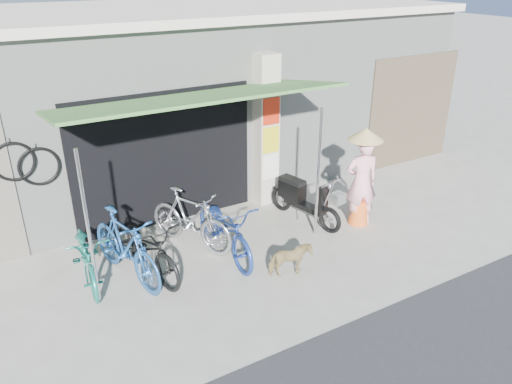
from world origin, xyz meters
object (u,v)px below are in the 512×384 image
bike_silver (190,219)px  street_dog (290,260)px  nun (362,178)px  bike_teal (87,255)px  bike_blue (125,246)px  bike_navy (225,228)px  moped (303,199)px  bike_black (145,247)px

bike_silver → street_dog: 1.90m
nun → bike_teal: bearing=11.1°
bike_blue → bike_navy: bike_blue is taller
bike_blue → moped: size_ratio=1.09×
bike_teal → bike_silver: size_ratio=0.99×
bike_blue → bike_silver: (1.24, 0.40, -0.04)m
nun → street_dog: bearing=39.9°
moped → bike_teal: bearing=167.3°
bike_silver → bike_blue: bearing=171.9°
street_dog → bike_navy: bearing=41.5°
bike_navy → nun: nun is taller
bike_navy → nun: bearing=-4.3°
bike_teal → bike_blue: bike_blue is taller
bike_teal → street_dog: bearing=-23.0°
bike_navy → nun: size_ratio=1.05×
street_dog → moped: size_ratio=0.38×
bike_black → bike_silver: size_ratio=1.05×
bike_navy → nun: 2.73m
bike_teal → nun: nun is taller
bike_black → street_dog: 2.27m
bike_black → bike_silver: bearing=10.5°
street_dog → nun: (2.09, 0.82, 0.64)m
bike_teal → street_dog: bike_teal is taller
nun → bike_blue: bearing=13.3°
bike_blue → bike_teal: bearing=142.9°
bike_navy → moped: 1.88m
bike_silver → bike_navy: 0.67m
bike_teal → bike_blue: bearing=-18.8°
bike_black → street_dog: bike_black is taller
bike_silver → nun: size_ratio=0.94×
bike_silver → nun: (3.07, -0.79, 0.39)m
bike_teal → moped: size_ratio=1.01×
moped → nun: (0.85, -0.62, 0.47)m
bike_silver → nun: 3.20m
bike_black → nun: 4.06m
moped → nun: bearing=-48.5°
bike_black → bike_blue: bearing=160.9°
bike_teal → bike_black: 0.87m
bike_blue → bike_navy: size_ratio=0.96×
bike_teal → bike_blue: (0.54, -0.23, 0.11)m
bike_blue → bike_navy: bearing=-18.9°
bike_silver → moped: bike_silver is taller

